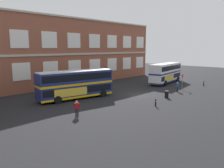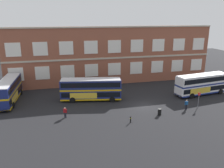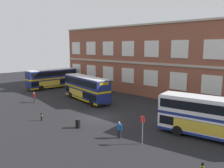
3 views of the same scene
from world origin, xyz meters
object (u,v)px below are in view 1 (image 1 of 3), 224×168
object	(u,v)px
waiting_passenger	(77,108)
safety_bollard_east	(156,103)
second_passenger	(177,86)
bus_stand_flag	(182,80)
double_decker_middle	(76,84)
station_litter_bin	(167,94)
double_decker_far	(166,73)
safety_bollard_west	(204,83)

from	to	relation	value
waiting_passenger	safety_bollard_east	size ratio (longest dim) A/B	1.79
second_passenger	bus_stand_flag	xyz separation A→B (m)	(2.52, 0.40, 0.70)
waiting_passenger	bus_stand_flag	world-z (taller)	bus_stand_flag
double_decker_middle	station_litter_bin	world-z (taller)	double_decker_middle
double_decker_middle	safety_bollard_east	size ratio (longest dim) A/B	11.88
double_decker_middle	double_decker_far	distance (m)	21.84
safety_bollard_west	safety_bollard_east	distance (m)	19.37
bus_stand_flag	safety_bollard_west	size ratio (longest dim) A/B	2.84
waiting_passenger	second_passenger	bearing A→B (deg)	-4.34
double_decker_far	safety_bollard_west	xyz separation A→B (m)	(1.74, -7.25, -1.66)
waiting_passenger	station_litter_bin	size ratio (longest dim) A/B	1.65
bus_stand_flag	safety_bollard_east	bearing A→B (deg)	-167.53
double_decker_far	bus_stand_flag	xyz separation A→B (m)	(-4.50, -5.86, -0.51)
station_litter_bin	safety_bollard_east	distance (m)	5.49
double_decker_far	safety_bollard_east	xyz separation A→B (m)	(-17.58, -8.75, -1.66)
double_decker_middle	safety_bollard_west	xyz separation A→B (m)	(23.49, -9.23, -1.66)
bus_stand_flag	double_decker_middle	bearing A→B (deg)	155.58
double_decker_middle	station_litter_bin	xyz separation A→B (m)	(9.46, -9.25, -1.63)
waiting_passenger	bus_stand_flag	bearing A→B (deg)	-2.84
double_decker_middle	safety_bollard_east	world-z (taller)	double_decker_middle
station_litter_bin	bus_stand_flag	bearing A→B (deg)	10.31
second_passenger	bus_stand_flag	world-z (taller)	bus_stand_flag
double_decker_far	waiting_passenger	world-z (taller)	double_decker_far
second_passenger	safety_bollard_east	xyz separation A→B (m)	(-10.57, -2.50, -0.44)
safety_bollard_east	double_decker_far	bearing A→B (deg)	26.47
safety_bollard_west	bus_stand_flag	bearing A→B (deg)	167.38
double_decker_middle	double_decker_far	bearing A→B (deg)	-5.19
waiting_passenger	safety_bollard_west	size ratio (longest dim) A/B	1.79
double_decker_middle	second_passenger	bearing A→B (deg)	-29.18
double_decker_far	safety_bollard_west	size ratio (longest dim) A/B	11.84
bus_stand_flag	safety_bollard_west	xyz separation A→B (m)	(6.23, -1.40, -1.14)
safety_bollard_west	double_decker_middle	bearing A→B (deg)	158.55
double_decker_far	safety_bollard_east	distance (m)	19.71
bus_stand_flag	safety_bollard_west	distance (m)	6.49
double_decker_far	second_passenger	bearing A→B (deg)	-138.27
waiting_passenger	double_decker_far	bearing A→B (deg)	10.05
second_passenger	double_decker_middle	bearing A→B (deg)	150.82
waiting_passenger	bus_stand_flag	distance (m)	22.35
double_decker_far	safety_bollard_west	bearing A→B (deg)	-76.55
safety_bollard_west	waiting_passenger	bearing A→B (deg)	174.99
double_decker_far	station_litter_bin	bearing A→B (deg)	-149.37
double_decker_middle	second_passenger	distance (m)	16.93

